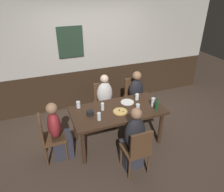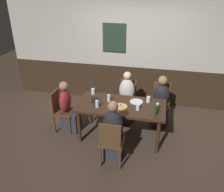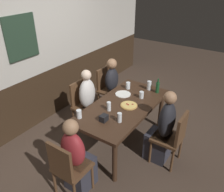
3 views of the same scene
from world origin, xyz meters
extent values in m
plane|color=#423328|center=(0.00, 0.00, 0.00)|extent=(12.00, 12.00, 0.00)
cube|color=#332316|center=(0.00, 1.65, 0.47)|extent=(6.40, 0.10, 0.95)
cube|color=#B7B2A8|center=(0.00, 1.65, 1.77)|extent=(6.40, 0.10, 1.65)
cube|color=#233828|center=(-0.47, 1.58, 1.65)|extent=(0.56, 0.03, 0.68)
cube|color=#382316|center=(0.00, 0.00, 0.71)|extent=(1.70, 0.84, 0.05)
cylinder|color=#382316|center=(-0.75, -0.34, 0.34)|extent=(0.07, 0.07, 0.69)
cylinder|color=#382316|center=(0.75, -0.34, 0.34)|extent=(0.07, 0.07, 0.69)
cylinder|color=#382316|center=(-0.75, 0.34, 0.34)|extent=(0.07, 0.07, 0.69)
cylinder|color=#382316|center=(0.75, 0.34, 0.34)|extent=(0.07, 0.07, 0.69)
cube|color=#513521|center=(0.00, -0.76, 0.43)|extent=(0.40, 0.40, 0.04)
cube|color=#513521|center=(0.00, -0.94, 0.67)|extent=(0.36, 0.04, 0.43)
cylinder|color=#513521|center=(-0.17, -0.59, 0.21)|extent=(0.04, 0.04, 0.41)
cylinder|color=#513521|center=(0.17, -0.59, 0.21)|extent=(0.04, 0.04, 0.41)
cylinder|color=#513521|center=(-0.17, -0.93, 0.21)|extent=(0.04, 0.04, 0.41)
cylinder|color=#513521|center=(0.17, -0.93, 0.21)|extent=(0.04, 0.04, 0.41)
cube|color=#513521|center=(-1.19, 0.00, 0.43)|extent=(0.40, 0.40, 0.04)
cube|color=#513521|center=(-1.37, 0.00, 0.67)|extent=(0.04, 0.36, 0.43)
cylinder|color=#513521|center=(-1.02, 0.17, 0.21)|extent=(0.04, 0.04, 0.41)
cylinder|color=#513521|center=(-1.02, -0.17, 0.21)|extent=(0.04, 0.04, 0.41)
cylinder|color=#513521|center=(-1.36, 0.17, 0.21)|extent=(0.04, 0.04, 0.41)
cube|color=#513521|center=(0.00, 0.76, 0.43)|extent=(0.40, 0.40, 0.04)
cube|color=#513521|center=(0.00, 0.94, 0.67)|extent=(0.36, 0.04, 0.43)
cylinder|color=#513521|center=(0.17, 0.59, 0.21)|extent=(0.04, 0.04, 0.41)
cylinder|color=#513521|center=(-0.17, 0.59, 0.21)|extent=(0.04, 0.04, 0.41)
cylinder|color=#513521|center=(0.17, 0.93, 0.21)|extent=(0.04, 0.04, 0.41)
cylinder|color=#513521|center=(-0.17, 0.93, 0.21)|extent=(0.04, 0.04, 0.41)
cube|color=#513521|center=(0.75, 0.76, 0.43)|extent=(0.40, 0.40, 0.04)
cube|color=#513521|center=(0.75, 0.94, 0.67)|extent=(0.36, 0.04, 0.43)
cylinder|color=#513521|center=(0.92, 0.59, 0.21)|extent=(0.04, 0.04, 0.41)
cylinder|color=#513521|center=(0.58, 0.59, 0.21)|extent=(0.04, 0.04, 0.41)
cylinder|color=#513521|center=(0.92, 0.93, 0.21)|extent=(0.04, 0.04, 0.41)
cylinder|color=#513521|center=(0.58, 0.93, 0.21)|extent=(0.04, 0.04, 0.41)
cube|color=#2D2D38|center=(0.00, -0.63, 0.23)|extent=(0.32, 0.34, 0.45)
ellipsoid|color=black|center=(0.00, -0.72, 0.73)|extent=(0.34, 0.22, 0.56)
sphere|color=#936B4C|center=(0.00, -0.72, 1.09)|extent=(0.18, 0.18, 0.18)
cube|color=#2D2D38|center=(-1.06, 0.00, 0.23)|extent=(0.34, 0.32, 0.45)
ellipsoid|color=maroon|center=(-1.15, 0.00, 0.69)|extent=(0.22, 0.34, 0.48)
sphere|color=#936B4C|center=(-1.15, 0.00, 1.02)|extent=(0.19, 0.19, 0.19)
cube|color=#2D2D38|center=(0.00, 0.63, 0.23)|extent=(0.32, 0.34, 0.45)
ellipsoid|color=silver|center=(0.00, 0.72, 0.72)|extent=(0.34, 0.22, 0.53)
sphere|color=beige|center=(0.00, 0.72, 1.06)|extent=(0.17, 0.17, 0.17)
cube|color=#2D2D38|center=(0.75, 0.63, 0.23)|extent=(0.32, 0.34, 0.45)
ellipsoid|color=black|center=(0.75, 0.72, 0.69)|extent=(0.34, 0.22, 0.48)
sphere|color=#936B4C|center=(0.75, 0.72, 1.02)|extent=(0.20, 0.20, 0.20)
cylinder|color=tan|center=(0.01, -0.09, 0.75)|extent=(0.26, 0.26, 0.02)
cylinder|color=#DBB760|center=(0.01, -0.09, 0.76)|extent=(0.23, 0.23, 0.01)
cylinder|color=maroon|center=(0.05, -0.14, 0.77)|extent=(0.03, 0.03, 0.00)
cylinder|color=maroon|center=(0.01, -0.06, 0.77)|extent=(0.03, 0.03, 0.00)
cylinder|color=maroon|center=(0.00, -0.09, 0.77)|extent=(0.03, 0.03, 0.00)
cylinder|color=silver|center=(-0.42, -0.20, 0.81)|extent=(0.06, 0.06, 0.14)
cylinder|color=silver|center=(-0.42, -0.20, 0.79)|extent=(0.06, 0.06, 0.09)
cylinder|color=silver|center=(0.68, -0.11, 0.82)|extent=(0.07, 0.07, 0.16)
cylinder|color=#C6842D|center=(0.68, -0.11, 0.78)|extent=(0.07, 0.07, 0.07)
cylinder|color=silver|center=(-0.65, 0.33, 0.80)|extent=(0.07, 0.07, 0.13)
cylinder|color=#331E14|center=(-0.65, 0.33, 0.76)|extent=(0.07, 0.07, 0.04)
cylinder|color=silver|center=(0.34, -0.14, 0.80)|extent=(0.07, 0.07, 0.12)
cylinder|color=#B26623|center=(0.34, -0.14, 0.77)|extent=(0.06, 0.06, 0.06)
cylinder|color=silver|center=(-0.26, 0.09, 0.81)|extent=(0.06, 0.06, 0.14)
cylinder|color=#331E14|center=(-0.26, 0.09, 0.77)|extent=(0.05, 0.05, 0.06)
cylinder|color=silver|center=(0.51, 0.21, 0.80)|extent=(0.08, 0.08, 0.12)
cylinder|color=#331E14|center=(0.51, 0.21, 0.77)|extent=(0.07, 0.07, 0.05)
cylinder|color=#194723|center=(0.66, -0.27, 0.83)|extent=(0.06, 0.06, 0.19)
cylinder|color=#194723|center=(0.66, -0.27, 0.96)|extent=(0.03, 0.03, 0.07)
cylinder|color=white|center=(0.28, 0.17, 0.75)|extent=(0.26, 0.26, 0.01)
cube|color=black|center=(-0.52, -0.01, 0.79)|extent=(0.11, 0.09, 0.09)
camera|label=1|loc=(-1.28, -3.04, 2.80)|focal=33.78mm
camera|label=2|loc=(0.70, -3.93, 2.90)|focal=37.82mm
camera|label=3|loc=(-2.64, -1.57, 2.60)|focal=37.10mm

